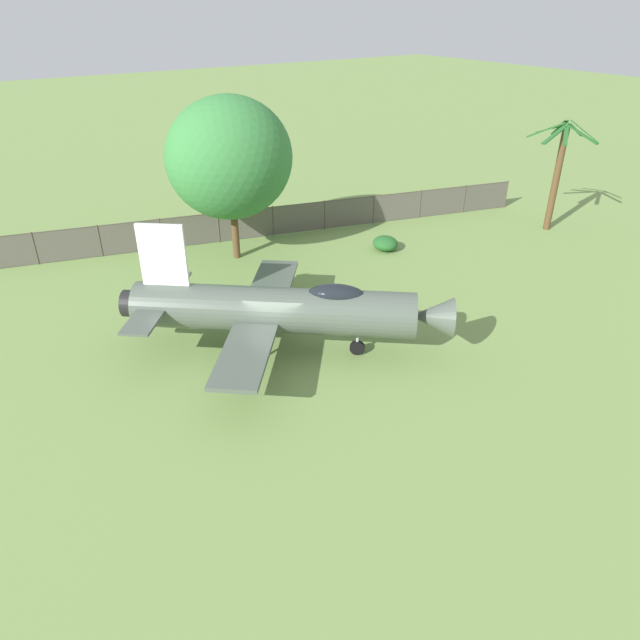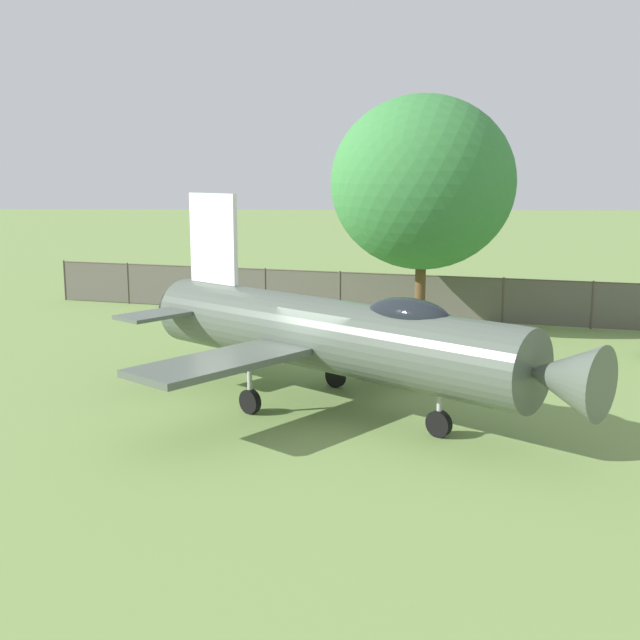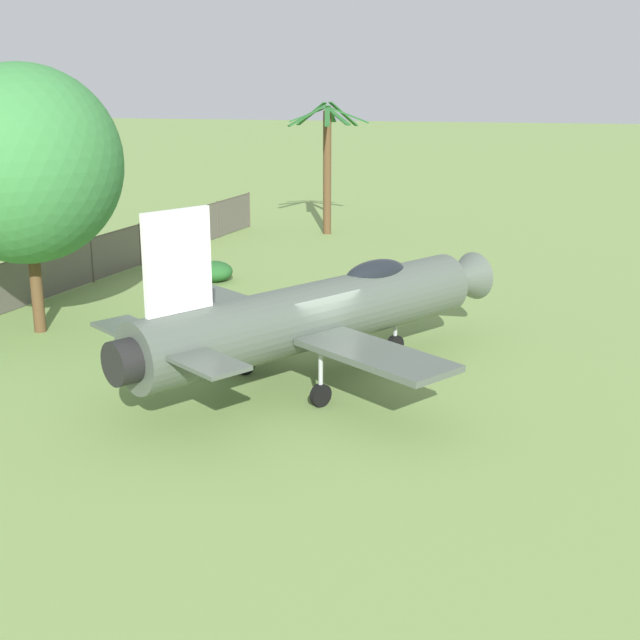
{
  "view_description": "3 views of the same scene",
  "coord_description": "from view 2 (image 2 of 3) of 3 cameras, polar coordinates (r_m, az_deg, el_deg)",
  "views": [
    {
      "loc": [
        9.58,
        17.29,
        12.43
      ],
      "look_at": [
        -1.18,
        1.45,
        1.69
      ],
      "focal_mm": 32.36,
      "sensor_mm": 36.0,
      "label": 1
    },
    {
      "loc": [
        -0.54,
        18.96,
        5.81
      ],
      "look_at": [
        0.16,
        0.6,
        2.33
      ],
      "focal_mm": 44.55,
      "sensor_mm": 36.0,
      "label": 2
    },
    {
      "loc": [
        22.77,
        3.83,
        8.6
      ],
      "look_at": [
        0.06,
        0.23,
        1.75
      ],
      "focal_mm": 50.13,
      "sensor_mm": 36.0,
      "label": 3
    }
  ],
  "objects": [
    {
      "name": "shade_tree",
      "position": [
        28.51,
        7.39,
        9.73
      ],
      "size": [
        6.49,
        5.91,
        8.42
      ],
      "color": "brown",
      "rests_on": "ground_plane"
    },
    {
      "name": "display_jet",
      "position": [
        19.12,
        1.39,
        -1.13
      ],
      "size": [
        11.46,
        10.3,
        5.19
      ],
      "rotation": [
        0.0,
        0.0,
        2.45
      ],
      "color": "#4C564C",
      "rests_on": "ground_plane"
    },
    {
      "name": "perimeter_fence",
      "position": [
        31.21,
        10.04,
        1.6
      ],
      "size": [
        34.46,
        9.27,
        1.81
      ],
      "rotation": [
        0.0,
        0.0,
        6.02
      ],
      "color": "#4C4238",
      "rests_on": "ground_plane"
    },
    {
      "name": "ground_plane",
      "position": [
        19.83,
        0.52,
        -6.32
      ],
      "size": [
        200.0,
        200.0,
        0.0
      ],
      "primitive_type": "plane",
      "color": "#75934C"
    },
    {
      "name": "info_plaque",
      "position": [
        24.47,
        7.98,
        -1.07
      ],
      "size": [
        0.69,
        0.71,
        1.14
      ],
      "color": "#333333",
      "rests_on": "ground_plane"
    }
  ]
}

